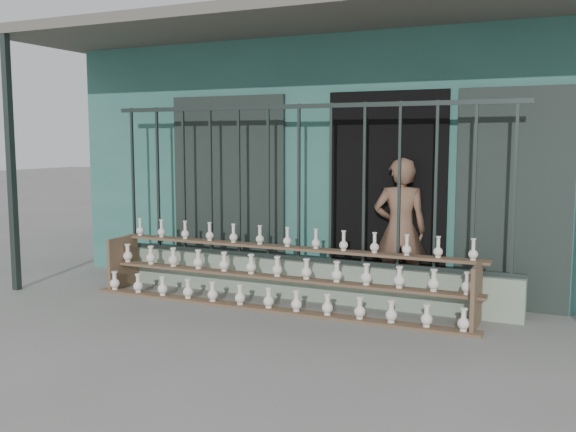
% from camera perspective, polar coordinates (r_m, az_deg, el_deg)
% --- Properties ---
extents(ground, '(60.00, 60.00, 0.00)m').
position_cam_1_polar(ground, '(6.45, -3.74, -9.82)').
color(ground, slate).
extents(workshop_building, '(7.40, 6.60, 3.21)m').
position_cam_1_polar(workshop_building, '(10.11, 7.67, 5.44)').
color(workshop_building, '#30665D').
rests_on(workshop_building, ground).
extents(parapet_wall, '(5.00, 0.20, 0.45)m').
position_cam_1_polar(parapet_wall, '(7.52, 0.95, -5.63)').
color(parapet_wall, gray).
rests_on(parapet_wall, ground).
extents(security_fence, '(5.00, 0.04, 1.80)m').
position_cam_1_polar(security_fence, '(7.37, 0.97, 2.94)').
color(security_fence, '#283330').
rests_on(security_fence, parapet_wall).
extents(shelf_rack, '(4.50, 0.68, 0.85)m').
position_cam_1_polar(shelf_rack, '(7.16, -0.97, -5.14)').
color(shelf_rack, brown).
rests_on(shelf_rack, ground).
extents(elderly_woman, '(0.69, 0.55, 1.64)m').
position_cam_1_polar(elderly_woman, '(7.38, 9.93, -1.26)').
color(elderly_woman, brown).
rests_on(elderly_woman, ground).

